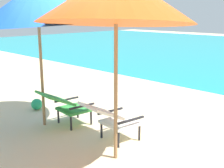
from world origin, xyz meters
name	(u,v)px	position (x,y,z in m)	size (l,w,h in m)	color
ground_plane	(209,88)	(0.00, 4.00, 0.00)	(40.00, 40.00, 0.00)	beige
lounge_chair_left	(66,104)	(-0.52, -0.38, 0.40)	(0.62, 0.92, 0.68)	#338E3D
lounge_chair_right	(111,117)	(0.52, -0.28, 0.40)	(0.65, 0.94, 0.68)	silver
beach_umbrella_left	(38,5)	(-0.85, -0.62, 2.09)	(2.95, 2.94, 2.49)	olive
beach_ball	(37,104)	(-1.69, -0.26, 0.12)	(0.23, 0.23, 0.23)	#1E9E60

